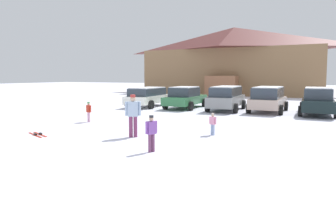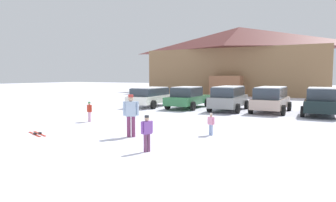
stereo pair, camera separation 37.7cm
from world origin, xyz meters
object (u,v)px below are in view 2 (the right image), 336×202
Objects in this scene: parked_grey_wagon at (229,97)px; skier_child_in_red_jacket at (89,110)px; skier_adult_in_blue_parka at (131,113)px; ski_lodge at (239,60)px; parked_green_coupe at (188,97)px; pair_of_skis at (37,134)px; skier_child_in_purple_jacket at (147,131)px; parked_beige_suv at (271,99)px; parked_white_suv at (151,96)px; skier_child_in_pink_snowsuit at (211,123)px; parked_black_sedan at (321,101)px.

skier_child_in_red_jacket is at bearing -120.52° from parked_grey_wagon.
parked_grey_wagon is 10.58m from skier_adult_in_blue_parka.
ski_lodge is 20.01m from parked_green_coupe.
skier_child_in_red_jacket is 3.66m from pair_of_skis.
skier_child_in_purple_jacket is at bearing -32.94° from skier_child_in_red_jacket.
parked_white_suv is at bearing -175.72° from parked_beige_suv.
skier_child_in_pink_snowsuit is at bearing -3.47° from skier_child_in_red_jacket.
parked_grey_wagon is at bearing 85.85° from skier_adult_in_blue_parka.
skier_child_in_red_jacket is at bearing -81.63° from parked_white_suv.
parked_black_sedan is at bearing 59.35° from skier_adult_in_blue_parka.
skier_adult_in_blue_parka is (3.85, -30.25, -3.52)m from ski_lodge.
parked_grey_wagon is at bearing -76.82° from ski_lodge.
parked_grey_wagon reaches higher than skier_adult_in_blue_parka.
parked_black_sedan is 13.36m from skier_child_in_purple_jacket.
ski_lodge reaches higher than skier_child_in_purple_jacket.
skier_adult_in_blue_parka reaches higher than skier_child_in_red_jacket.
skier_child_in_red_jacket is (-4.94, -8.37, -0.31)m from parked_grey_wagon.
parked_beige_suv is at bearing 84.83° from skier_child_in_pink_snowsuit.
parked_green_coupe is 5.88m from parked_beige_suv.
pair_of_skis is at bearing -153.49° from skier_child_in_pink_snowsuit.
skier_child_in_pink_snowsuit is 6.85m from skier_child_in_red_jacket.
skier_child_in_purple_jacket is (5.96, -3.86, 0.07)m from skier_child_in_red_jacket.
parked_black_sedan is (8.81, 0.22, 0.04)m from parked_green_coupe.
parked_green_coupe is 8.81m from parked_black_sedan.
parked_grey_wagon is 0.97× the size of parked_black_sedan.
parked_green_coupe is 4.47× the size of skier_child_in_red_jacket.
parked_black_sedan is (5.66, 0.30, -0.06)m from parked_grey_wagon.
parked_black_sedan reaches higher than skier_adult_in_blue_parka.
parked_black_sedan is at bearing 3.01° from parked_grey_wagon.
skier_child_in_red_jacket reaches higher than pair_of_skis.
pair_of_skis is (-6.36, -3.17, -0.48)m from skier_child_in_pink_snowsuit.
skier_child_in_purple_jacket is (-4.64, -12.53, -0.19)m from parked_black_sedan.
skier_adult_in_blue_parka is at bearing -62.42° from parked_white_suv.
pair_of_skis is (-10.12, -12.26, -0.83)m from parked_black_sedan.
ski_lodge is 29.49m from skier_child_in_pink_snowsuit.
parked_black_sedan is at bearing -62.09° from ski_lodge.
parked_beige_suv is 3.86× the size of skier_child_in_purple_jacket.
pair_of_skis is (-1.32, -12.04, -0.79)m from parked_green_coupe.
parked_white_suv is 0.97× the size of parked_black_sedan.
skier_child_in_red_jacket is (-10.60, -8.67, -0.26)m from parked_black_sedan.
skier_adult_in_blue_parka is 2.47m from skier_child_in_purple_jacket.
parked_black_sedan is 4.59× the size of skier_child_in_red_jacket.
parked_green_coupe is 0.97× the size of parked_black_sedan.
skier_adult_in_blue_parka is at bearing -107.75° from parked_beige_suv.
skier_child_in_red_jacket is at bearing -101.97° from parked_green_coupe.
parked_grey_wagon is 9.00m from skier_child_in_pink_snowsuit.
parked_white_suv is 11.80m from parked_black_sedan.
parked_black_sedan reaches higher than parked_grey_wagon.
parked_black_sedan is at bearing -1.31° from parked_beige_suv.
skier_child_in_pink_snowsuit is at bearing -46.62° from parked_white_suv.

